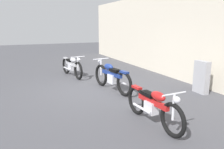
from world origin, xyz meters
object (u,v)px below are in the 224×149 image
object	(u,v)px
stone_marker	(201,77)
motorcycle_silver	(72,66)
helmet	(108,69)
motorcycle_red	(153,106)
motorcycle_blue	(111,76)

from	to	relation	value
stone_marker	motorcycle_silver	size ratio (longest dim) A/B	0.50
helmet	motorcycle_silver	distance (m)	1.90
motorcycle_red	motorcycle_silver	size ratio (longest dim) A/B	0.96
stone_marker	motorcycle_silver	xyz separation A→B (m)	(-3.93, -3.20, -0.07)
helmet	motorcycle_blue	world-z (taller)	motorcycle_blue
motorcycle_blue	motorcycle_red	world-z (taller)	motorcycle_blue
helmet	motorcycle_red	world-z (taller)	motorcycle_red
helmet	motorcycle_silver	world-z (taller)	motorcycle_silver
helmet	motorcycle_red	distance (m)	5.85
stone_marker	motorcycle_blue	xyz separation A→B (m)	(-1.40, -2.49, -0.04)
motorcycle_red	motorcycle_silver	bearing A→B (deg)	-177.38
stone_marker	helmet	bearing A→B (deg)	-162.41
stone_marker	helmet	distance (m)	4.57
helmet	motorcycle_silver	xyz separation A→B (m)	(0.41, -1.83, 0.33)
motorcycle_blue	motorcycle_red	size ratio (longest dim) A/B	1.11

